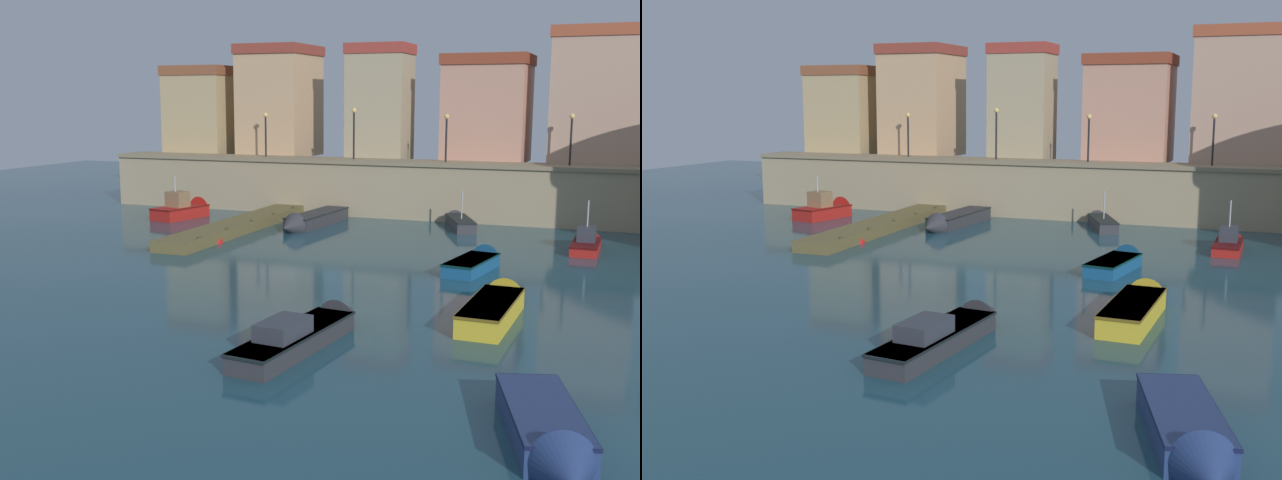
# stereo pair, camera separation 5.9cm
# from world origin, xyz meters

# --- Properties ---
(ground_plane) EXTENTS (99.42, 99.42, 0.00)m
(ground_plane) POSITION_xyz_m (0.00, 0.00, 0.00)
(ground_plane) COLOR #1E4756
(quay_wall) EXTENTS (42.15, 3.02, 3.65)m
(quay_wall) POSITION_xyz_m (0.00, 17.93, 1.84)
(quay_wall) COLOR tan
(quay_wall) RESTS_ON ground
(old_town_backdrop) EXTENTS (38.54, 5.95, 9.18)m
(old_town_backdrop) POSITION_xyz_m (1.45, 21.59, 7.40)
(old_town_backdrop) COLOR tan
(old_town_backdrop) RESTS_ON ground
(pier_dock) EXTENTS (2.04, 15.16, 0.70)m
(pier_dock) POSITION_xyz_m (-7.61, 8.99, 0.30)
(pier_dock) COLOR brown
(pier_dock) RESTS_ON ground
(quay_lamp_0) EXTENTS (0.32, 0.32, 2.99)m
(quay_lamp_0) POSITION_xyz_m (-9.97, 17.93, 5.67)
(quay_lamp_0) COLOR black
(quay_lamp_0) RESTS_ON quay_wall
(quay_lamp_1) EXTENTS (0.32, 0.32, 3.34)m
(quay_lamp_1) POSITION_xyz_m (-3.58, 17.93, 5.88)
(quay_lamp_1) COLOR black
(quay_lamp_1) RESTS_ON quay_wall
(quay_lamp_2) EXTENTS (0.32, 0.32, 2.99)m
(quay_lamp_2) POSITION_xyz_m (2.55, 17.93, 5.67)
(quay_lamp_2) COLOR black
(quay_lamp_2) RESTS_ON quay_wall
(quay_lamp_3) EXTENTS (0.32, 0.32, 3.07)m
(quay_lamp_3) POSITION_xyz_m (10.06, 17.93, 5.72)
(quay_lamp_3) COLOR black
(quay_lamp_3) RESTS_ON quay_wall
(moored_boat_0) EXTENTS (2.13, 4.99, 1.31)m
(moored_boat_0) POSITION_xyz_m (7.27, 3.67, 0.32)
(moored_boat_0) COLOR #195689
(moored_boat_0) RESTS_ON ground
(moored_boat_2) EXTENTS (1.37, 4.53, 2.92)m
(moored_boat_2) POSITION_xyz_m (11.63, 10.34, 0.38)
(moored_boat_2) COLOR red
(moored_boat_2) RESTS_ON ground
(moored_boat_3) EXTENTS (2.73, 4.90, 3.22)m
(moored_boat_3) POSITION_xyz_m (-13.18, 12.65, 0.52)
(moored_boat_3) COLOR red
(moored_boat_3) RESTS_ON ground
(moored_boat_4) EXTENTS (2.98, 5.68, 1.44)m
(moored_boat_4) POSITION_xyz_m (12.18, -14.79, 0.39)
(moored_boat_4) COLOR navy
(moored_boat_4) RESTS_ON ground
(moored_boat_5) EXTENTS (1.66, 6.25, 1.37)m
(moored_boat_5) POSITION_xyz_m (9.35, -4.05, 0.41)
(moored_boat_5) COLOR gold
(moored_boat_5) RESTS_ON ground
(moored_boat_6) EXTENTS (2.10, 7.23, 1.47)m
(moored_boat_6) POSITION_xyz_m (4.31, -9.41, 0.40)
(moored_boat_6) COLOR #333338
(moored_boat_6) RESTS_ON ground
(moored_boat_7) EXTENTS (2.95, 5.24, 2.49)m
(moored_boat_7) POSITION_xyz_m (4.07, 15.01, 0.35)
(moored_boat_7) COLOR #333338
(moored_boat_7) RESTS_ON ground
(moored_boat_8) EXTENTS (2.08, 7.43, 1.45)m
(moored_boat_8) POSITION_xyz_m (-4.26, 11.89, 0.40)
(moored_boat_8) COLOR #333338
(moored_boat_8) RESTS_ON ground
(mooring_buoy_0) EXTENTS (0.75, 0.75, 0.75)m
(mooring_buoy_0) POSITION_xyz_m (-6.86, 4.96, 0.00)
(mooring_buoy_0) COLOR red
(mooring_buoy_0) RESTS_ON ground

